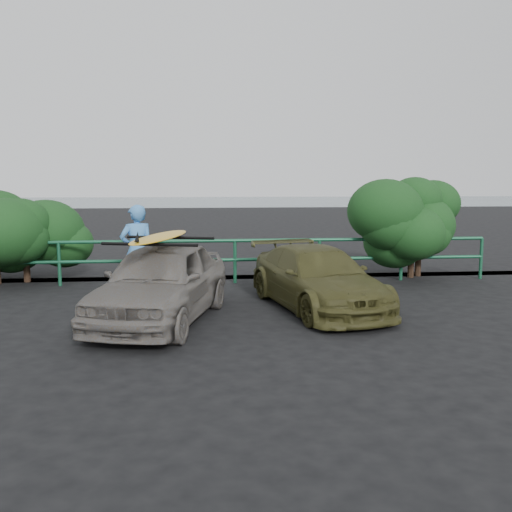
% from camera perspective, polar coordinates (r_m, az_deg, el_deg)
% --- Properties ---
extents(ground, '(80.00, 80.00, 0.00)m').
position_cam_1_polar(ground, '(8.51, -6.99, -8.90)').
color(ground, black).
extents(ocean, '(200.00, 200.00, 0.00)m').
position_cam_1_polar(ocean, '(68.20, -5.58, 5.67)').
color(ocean, slate).
rests_on(ocean, ground).
extents(guardrail, '(14.00, 0.08, 1.04)m').
position_cam_1_polar(guardrail, '(13.30, -6.42, -0.56)').
color(guardrail, '#164F33').
rests_on(guardrail, ground).
extents(shrub_right, '(3.20, 2.40, 2.54)m').
position_cam_1_polar(shrub_right, '(14.50, 13.76, 2.93)').
color(shrub_right, '#173E17').
rests_on(shrub_right, ground).
extents(sedan, '(2.58, 4.28, 1.36)m').
position_cam_1_polar(sedan, '(9.85, -9.47, -2.58)').
color(sedan, '#66615B').
rests_on(sedan, ground).
extents(olive_vehicle, '(2.46, 4.23, 1.15)m').
position_cam_1_polar(olive_vehicle, '(10.76, 6.17, -2.22)').
color(olive_vehicle, '#403E1C').
rests_on(olive_vehicle, ground).
extents(man, '(0.81, 0.67, 1.91)m').
position_cam_1_polar(man, '(11.96, -11.82, 0.49)').
color(man, '#4589D1').
rests_on(man, ground).
extents(roof_rack, '(1.84, 1.50, 0.05)m').
position_cam_1_polar(roof_rack, '(9.75, -9.56, 1.51)').
color(roof_rack, black).
rests_on(roof_rack, sedan).
extents(surfboard, '(1.15, 2.56, 0.07)m').
position_cam_1_polar(surfboard, '(9.75, -9.57, 1.88)').
color(surfboard, gold).
rests_on(surfboard, roof_rack).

